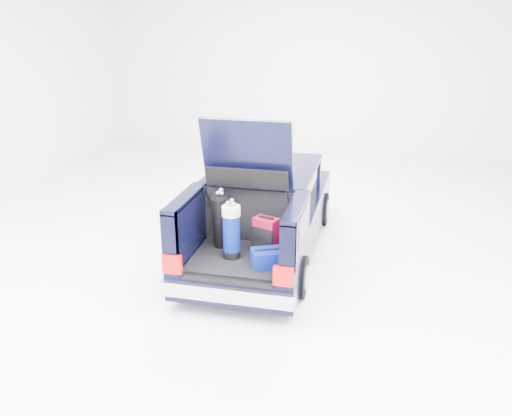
% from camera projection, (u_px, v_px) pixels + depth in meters
% --- Properties ---
extents(ground, '(14.00, 14.00, 0.00)m').
position_uv_depth(ground, '(263.00, 252.00, 9.12)').
color(ground, white).
rests_on(ground, ground).
extents(car, '(1.87, 4.65, 2.47)m').
position_uv_depth(car, '(264.00, 212.00, 8.99)').
color(car, black).
rests_on(car, ground).
extents(red_suitcase, '(0.39, 0.32, 0.56)m').
position_uv_depth(red_suitcase, '(266.00, 236.00, 7.57)').
color(red_suitcase, maroon).
rests_on(red_suitcase, car).
extents(black_golf_bag, '(0.25, 0.34, 0.88)m').
position_uv_depth(black_golf_bag, '(221.00, 222.00, 7.72)').
color(black_golf_bag, black).
rests_on(black_golf_bag, car).
extents(blue_golf_bag, '(0.32, 0.32, 0.85)m').
position_uv_depth(blue_golf_bag, '(232.00, 231.00, 7.42)').
color(blue_golf_bag, black).
rests_on(blue_golf_bag, car).
extents(blue_duffel, '(0.56, 0.48, 0.25)m').
position_uv_depth(blue_duffel, '(270.00, 258.00, 7.26)').
color(blue_duffel, '#041166').
rests_on(blue_duffel, car).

